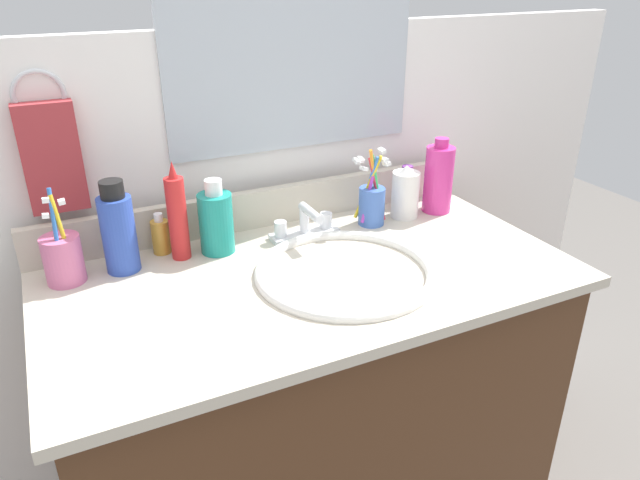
# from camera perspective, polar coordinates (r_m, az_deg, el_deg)

# --- Properties ---
(vanity_cabinet) EXTENTS (1.02, 0.51, 0.83)m
(vanity_cabinet) POSITION_cam_1_polar(r_m,az_deg,el_deg) (1.46, -0.66, -18.53)
(vanity_cabinet) COLOR #4C2D19
(vanity_cabinet) RESTS_ON ground_plane
(countertop) EXTENTS (1.06, 0.56, 0.02)m
(countertop) POSITION_cam_1_polar(r_m,az_deg,el_deg) (1.20, -0.76, -3.67)
(countertop) COLOR beige
(countertop) RESTS_ON vanity_cabinet
(backsplash) EXTENTS (1.06, 0.02, 0.09)m
(backsplash) POSITION_cam_1_polar(r_m,az_deg,el_deg) (1.40, -5.46, 3.17)
(backsplash) COLOR beige
(backsplash) RESTS_ON countertop
(back_wall) EXTENTS (2.16, 0.04, 1.30)m
(back_wall) POSITION_cam_1_polar(r_m,az_deg,el_deg) (1.56, -5.91, -4.55)
(back_wall) COLOR white
(back_wall) RESTS_ON ground_plane
(mirror_panel) EXTENTS (0.60, 0.01, 0.56)m
(mirror_panel) POSITION_cam_1_polar(r_m,az_deg,el_deg) (1.37, -2.69, 20.33)
(mirror_panel) COLOR #B2BCC6
(towel_ring) EXTENTS (0.10, 0.01, 0.10)m
(towel_ring) POSITION_cam_1_polar(r_m,az_deg,el_deg) (1.28, -25.62, 12.57)
(towel_ring) COLOR silver
(hand_towel) EXTENTS (0.11, 0.04, 0.22)m
(hand_towel) POSITION_cam_1_polar(r_m,az_deg,el_deg) (1.29, -24.58, 7.26)
(hand_towel) COLOR #A53338
(sink_basin) EXTENTS (0.37, 0.37, 0.11)m
(sink_basin) POSITION_cam_1_polar(r_m,az_deg,el_deg) (1.20, 2.48, -4.55)
(sink_basin) COLOR white
(sink_basin) RESTS_ON countertop
(faucet) EXTENTS (0.16, 0.10, 0.08)m
(faucet) POSITION_cam_1_polar(r_m,az_deg,el_deg) (1.33, -1.42, 1.36)
(faucet) COLOR silver
(faucet) RESTS_ON countertop
(bottle_spray_red) EXTENTS (0.04, 0.04, 0.21)m
(bottle_spray_red) POSITION_cam_1_polar(r_m,az_deg,el_deg) (1.25, -13.67, 2.22)
(bottle_spray_red) COLOR red
(bottle_spray_red) RESTS_ON countertop
(bottle_shampoo_blue) EXTENTS (0.07, 0.07, 0.19)m
(bottle_shampoo_blue) POSITION_cam_1_polar(r_m,az_deg,el_deg) (1.23, -18.99, 0.88)
(bottle_shampoo_blue) COLOR #2D4CB2
(bottle_shampoo_blue) RESTS_ON countertop
(bottle_lotion_white) EXTENTS (0.07, 0.07, 0.13)m
(bottle_lotion_white) POSITION_cam_1_polar(r_m,az_deg,el_deg) (1.45, 8.27, 4.48)
(bottle_lotion_white) COLOR white
(bottle_lotion_white) RESTS_ON countertop
(bottle_soap_pink) EXTENTS (0.07, 0.07, 0.19)m
(bottle_soap_pink) POSITION_cam_1_polar(r_m,az_deg,el_deg) (1.49, 11.43, 5.87)
(bottle_soap_pink) COLOR #D8338C
(bottle_soap_pink) RESTS_ON countertop
(bottle_mouthwash_teal) EXTENTS (0.07, 0.07, 0.16)m
(bottle_mouthwash_teal) POSITION_cam_1_polar(r_m,az_deg,el_deg) (1.27, -10.05, 1.81)
(bottle_mouthwash_teal) COLOR teal
(bottle_mouthwash_teal) RESTS_ON countertop
(bottle_cream_purple) EXTENTS (0.05, 0.05, 0.10)m
(bottle_cream_purple) POSITION_cam_1_polar(r_m,az_deg,el_deg) (1.54, 8.38, 5.14)
(bottle_cream_purple) COLOR #7A3899
(bottle_cream_purple) RESTS_ON countertop
(bottle_oil_amber) EXTENTS (0.04, 0.04, 0.09)m
(bottle_oil_amber) POSITION_cam_1_polar(r_m,az_deg,el_deg) (1.30, -15.21, 0.39)
(bottle_oil_amber) COLOR gold
(bottle_oil_amber) RESTS_ON countertop
(cup_pink) EXTENTS (0.07, 0.08, 0.20)m
(cup_pink) POSITION_cam_1_polar(r_m,az_deg,el_deg) (1.24, -23.69, -1.60)
(cup_pink) COLOR #D16693
(cup_pink) RESTS_ON countertop
(cup_blue_plastic) EXTENTS (0.08, 0.07, 0.19)m
(cup_blue_plastic) POSITION_cam_1_polar(r_m,az_deg,el_deg) (1.40, 5.05, 3.67)
(cup_blue_plastic) COLOR #3F66B7
(cup_blue_plastic) RESTS_ON countertop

